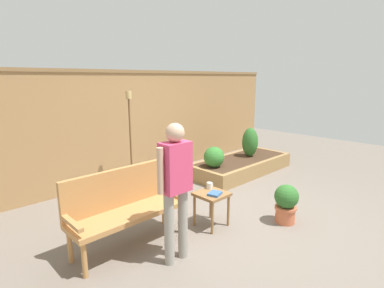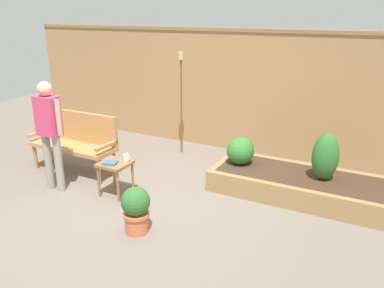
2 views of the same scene
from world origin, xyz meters
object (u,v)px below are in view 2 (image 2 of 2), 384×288
object	(u,v)px
shrub_far_corner	(325,157)
book_on_table	(110,163)
garden_bench	(76,138)
shrub_near_bench	(240,151)
person_by_bench	(49,127)
tiki_torch	(181,86)
potted_boxwood	(136,208)
side_table	(115,168)
cup_on_table	(126,157)

from	to	relation	value
shrub_far_corner	book_on_table	bearing A→B (deg)	-153.92
garden_bench	shrub_far_corner	bearing A→B (deg)	11.85
book_on_table	shrub_near_bench	distance (m)	1.87
garden_bench	person_by_bench	xyz separation A→B (m)	(0.22, -0.69, 0.39)
tiki_torch	person_by_bench	xyz separation A→B (m)	(-0.84, -2.19, -0.28)
book_on_table	person_by_bench	bearing A→B (deg)	175.16
potted_boxwood	shrub_far_corner	bearing A→B (deg)	46.89
shrub_far_corner	side_table	bearing A→B (deg)	-155.10
cup_on_table	side_table	bearing A→B (deg)	-127.16
person_by_bench	side_table	bearing A→B (deg)	17.13
side_table	shrub_near_bench	bearing A→B (deg)	40.95
side_table	garden_bench	bearing A→B (deg)	159.01
book_on_table	tiki_torch	world-z (taller)	tiki_torch
shrub_near_bench	book_on_table	bearing A→B (deg)	-137.73
garden_bench	potted_boxwood	bearing A→B (deg)	-29.52
book_on_table	shrub_near_bench	size ratio (longest dim) A/B	0.45
cup_on_table	shrub_far_corner	xyz separation A→B (m)	(2.46, 1.06, 0.09)
cup_on_table	tiki_torch	xyz separation A→B (m)	(-0.13, 1.79, 0.69)
cup_on_table	shrub_far_corner	size ratio (longest dim) A/B	0.18
cup_on_table	person_by_bench	world-z (taller)	person_by_bench
garden_bench	tiki_torch	bearing A→B (deg)	54.74
side_table	potted_boxwood	distance (m)	1.06
shrub_near_bench	tiki_torch	bearing A→B (deg)	152.40
side_table	shrub_near_bench	distance (m)	1.81
book_on_table	cup_on_table	bearing A→B (deg)	42.28
cup_on_table	shrub_near_bench	size ratio (longest dim) A/B	0.29
shrub_near_bench	tiki_torch	size ratio (longest dim) A/B	0.23
shrub_far_corner	shrub_near_bench	bearing A→B (deg)	180.00
cup_on_table	tiki_torch	world-z (taller)	tiki_torch
potted_boxwood	person_by_bench	bearing A→B (deg)	166.91
book_on_table	potted_boxwood	xyz separation A→B (m)	(0.84, -0.59, -0.19)
side_table	person_by_bench	xyz separation A→B (m)	(-0.88, -0.27, 0.54)
side_table	potted_boxwood	xyz separation A→B (m)	(0.82, -0.67, -0.09)
person_by_bench	tiki_torch	bearing A→B (deg)	68.97
side_table	cup_on_table	world-z (taller)	cup_on_table
side_table	book_on_table	size ratio (longest dim) A/B	2.66
book_on_table	potted_boxwood	size ratio (longest dim) A/B	0.32
garden_bench	side_table	bearing A→B (deg)	-20.99
potted_boxwood	side_table	bearing A→B (deg)	141.01
cup_on_table	person_by_bench	xyz separation A→B (m)	(-0.97, -0.40, 0.41)
book_on_table	side_table	bearing A→B (deg)	57.38
shrub_near_bench	shrub_far_corner	distance (m)	1.19
cup_on_table	shrub_far_corner	bearing A→B (deg)	23.29
garden_bench	tiki_torch	world-z (taller)	tiki_torch
cup_on_table	potted_boxwood	distance (m)	1.10
cup_on_table	potted_boxwood	size ratio (longest dim) A/B	0.21
shrub_near_bench	shrub_far_corner	bearing A→B (deg)	-0.00
potted_boxwood	tiki_torch	world-z (taller)	tiki_torch
cup_on_table	tiki_torch	bearing A→B (deg)	94.23
side_table	tiki_torch	bearing A→B (deg)	91.06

